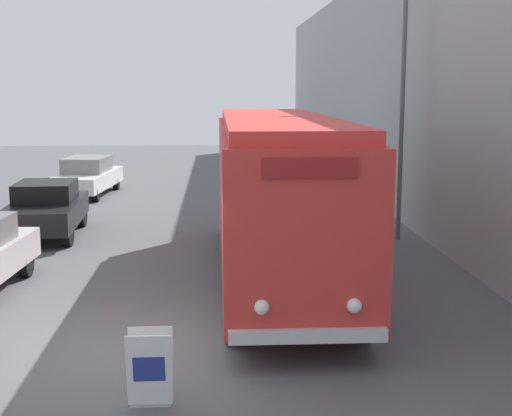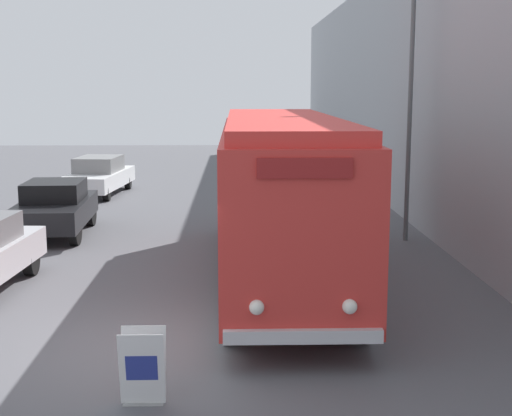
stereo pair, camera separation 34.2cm
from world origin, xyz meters
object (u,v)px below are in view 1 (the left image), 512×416
at_px(vintage_bus, 277,190).
at_px(streetlamp, 404,56).
at_px(sign_board, 150,369).
at_px(parked_car_far, 87,176).
at_px(parked_car_mid, 46,209).

distance_m(vintage_bus, streetlamp, 6.02).
distance_m(sign_board, parked_car_far, 18.97).
bearing_deg(parked_car_mid, parked_car_far, 89.01).
height_order(sign_board, streetlamp, streetlamp).
height_order(vintage_bus, sign_board, vintage_bus).
relative_size(streetlamp, parked_car_far, 1.66).
relative_size(parked_car_mid, parked_car_far, 0.89).
xyz_separation_m(vintage_bus, streetlamp, (3.62, 3.79, 2.96)).
xyz_separation_m(streetlamp, parked_car_mid, (-9.64, 0.97, -4.12)).
relative_size(sign_board, streetlamp, 0.13).
bearing_deg(parked_car_mid, sign_board, -73.32).
distance_m(sign_board, parked_car_mid, 11.54).
xyz_separation_m(parked_car_mid, parked_car_far, (-0.24, 7.65, -0.05)).
height_order(streetlamp, parked_car_far, streetlamp).
bearing_deg(vintage_bus, sign_board, -109.59).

